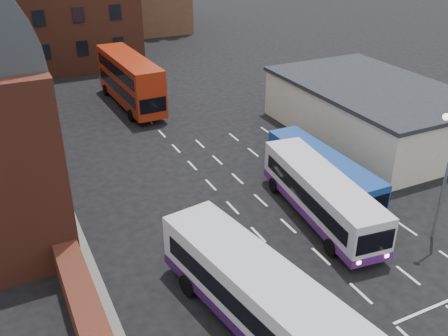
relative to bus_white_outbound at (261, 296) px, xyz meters
name	(u,v)px	position (x,y,z in m)	size (l,w,h in m)	color
ground	(316,296)	(3.51, 0.72, -1.90)	(180.00, 180.00, 0.00)	black
forecourt_wall	(89,323)	(-6.69, 2.72, -1.00)	(1.20, 10.00, 1.80)	#602B1E
cream_building	(371,110)	(18.51, 14.72, 0.25)	(10.40, 16.40, 4.25)	beige
brick_terrace	(34,20)	(-2.49, 46.72, 3.60)	(22.00, 10.00, 11.00)	brown
bus_white_outbound	(261,296)	(0.00, 0.00, 0.00)	(4.56, 12.09, 3.22)	silver
bus_white_inbound	(321,193)	(7.58, 6.24, -0.19)	(3.59, 10.81, 2.89)	silver
bus_blue	(322,171)	(9.51, 8.76, -0.33)	(2.47, 9.75, 2.66)	navy
bus_red_double	(130,80)	(3.26, 29.85, 0.56)	(3.24, 11.69, 4.64)	#9C250D
street_lamp	(446,165)	(11.84, 1.75, 2.74)	(1.55, 0.51, 7.70)	slate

